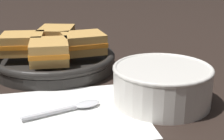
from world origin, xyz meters
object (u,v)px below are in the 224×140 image
object	(u,v)px
soup_bowl	(162,82)
sandwich_near_right	(83,43)
skillet	(54,61)
sandwich_far_left	(56,36)
sandwich_near_left	(49,51)
sandwich_far_right	(23,44)
spoon	(77,106)

from	to	relation	value
soup_bowl	sandwich_near_right	xyz separation A→B (m)	(-0.10, 0.23, 0.02)
skillet	sandwich_far_left	bearing A→B (deg)	74.67
sandwich_near_left	sandwich_far_right	size ratio (longest dim) A/B	0.96
skillet	sandwich_near_left	xyz separation A→B (m)	(-0.02, -0.07, 0.04)
soup_bowl	sandwich_near_right	size ratio (longest dim) A/B	1.81
sandwich_near_right	sandwich_far_right	size ratio (longest dim) A/B	0.91
sandwich_near_right	sandwich_far_left	xyz separation A→B (m)	(-0.05, 0.09, 0.00)
skillet	sandwich_far_left	distance (m)	0.08
sandwich_near_right	sandwich_far_left	bearing A→B (deg)	120.96
soup_bowl	sandwich_near_left	xyz separation A→B (m)	(-0.18, 0.18, 0.02)
skillet	sandwich_far_right	xyz separation A→B (m)	(-0.07, 0.02, 0.04)
soup_bowl	sandwich_near_right	bearing A→B (deg)	112.85
skillet	spoon	bearing A→B (deg)	-87.40
soup_bowl	sandwich_near_left	size ratio (longest dim) A/B	1.71
sandwich_near_right	spoon	bearing A→B (deg)	-104.91
soup_bowl	sandwich_far_left	bearing A→B (deg)	115.14
spoon	sandwich_far_left	distance (m)	0.31
spoon	sandwich_near_right	world-z (taller)	sandwich_near_right
sandwich_far_left	sandwich_far_right	bearing A→B (deg)	-149.04
sandwich_near_right	sandwich_far_left	distance (m)	0.10
sandwich_near_right	soup_bowl	bearing A→B (deg)	-67.15
soup_bowl	sandwich_near_left	distance (m)	0.26
sandwich_far_left	sandwich_far_right	world-z (taller)	same
spoon	sandwich_near_right	size ratio (longest dim) A/B	1.43
sandwich_near_left	sandwich_far_right	xyz separation A→B (m)	(-0.05, 0.09, 0.00)
spoon	skillet	distance (m)	0.24
skillet	sandwich_far_left	size ratio (longest dim) A/B	3.15
sandwich_near_left	sandwich_far_right	world-z (taller)	same
spoon	skillet	size ratio (longest dim) A/B	0.38
sandwich_far_left	soup_bowl	bearing A→B (deg)	-64.86
spoon	sandwich_far_left	xyz separation A→B (m)	(0.01, 0.30, 0.06)
skillet	soup_bowl	bearing A→B (deg)	-56.33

